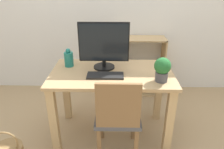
{
  "coord_description": "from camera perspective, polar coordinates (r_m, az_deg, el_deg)",
  "views": [
    {
      "loc": [
        0.04,
        -1.87,
        1.58
      ],
      "look_at": [
        0.0,
        0.1,
        0.65
      ],
      "focal_mm": 35.0,
      "sensor_mm": 36.0,
      "label": 1
    }
  ],
  "objects": [
    {
      "name": "desk",
      "position": [
        2.13,
        -0.05,
        -3.04
      ],
      "size": [
        1.15,
        0.66,
        0.72
      ],
      "color": "tan",
      "rests_on": "ground_plane"
    },
    {
      "name": "keyboard",
      "position": [
        1.98,
        -1.76,
        -0.26
      ],
      "size": [
        0.33,
        0.14,
        0.02
      ],
      "color": "black",
      "rests_on": "desk"
    },
    {
      "name": "bookshelf",
      "position": [
        3.03,
        3.92,
        1.49
      ],
      "size": [
        0.73,
        0.28,
        0.8
      ],
      "color": "tan",
      "rests_on": "ground_plane"
    },
    {
      "name": "monitor",
      "position": [
        2.08,
        -2.15,
        7.87
      ],
      "size": [
        0.48,
        0.21,
        0.45
      ],
      "color": "black",
      "rests_on": "desk"
    },
    {
      "name": "chair",
      "position": [
        1.94,
        1.54,
        -10.62
      ],
      "size": [
        0.4,
        0.4,
        0.82
      ],
      "rotation": [
        0.0,
        0.0,
        0.11
      ],
      "color": "#4C4C51",
      "rests_on": "ground_plane"
    },
    {
      "name": "vase",
      "position": [
        2.21,
        -11.23,
        4.1
      ],
      "size": [
        0.09,
        0.09,
        0.19
      ],
      "color": "#1E7266",
      "rests_on": "desk"
    },
    {
      "name": "potted_plant",
      "position": [
        1.9,
        12.99,
        1.52
      ],
      "size": [
        0.14,
        0.14,
        0.21
      ],
      "color": "#4C4C51",
      "rests_on": "desk"
    },
    {
      "name": "ground_plane",
      "position": [
        2.45,
        -0.05,
        -14.88
      ],
      "size": [
        10.0,
        10.0,
        0.0
      ],
      "primitive_type": "plane",
      "color": "tan"
    }
  ]
}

